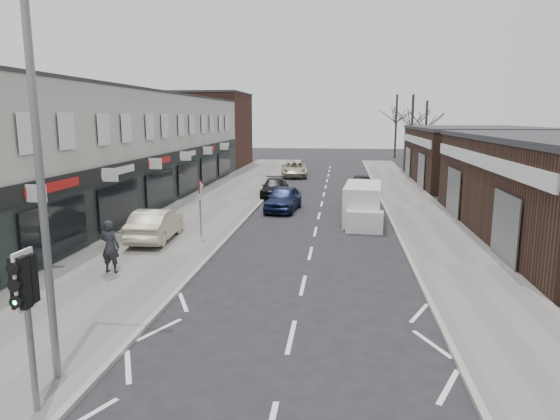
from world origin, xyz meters
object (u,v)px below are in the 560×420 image
(parked_car_right_a, at_px, (357,196))
(warning_sign, at_px, (201,191))
(pedestrian, at_px, (110,247))
(traffic_light, at_px, (25,294))
(parked_car_left_b, at_px, (275,188))
(white_van, at_px, (363,205))
(sedan_on_pavement, at_px, (156,224))
(street_lamp, at_px, (47,165))
(parked_car_left_c, at_px, (294,169))
(parked_car_right_b, at_px, (362,183))
(parked_car_left_a, at_px, (283,199))

(parked_car_right_a, bearing_deg, warning_sign, 49.91)
(pedestrian, bearing_deg, traffic_light, 112.25)
(pedestrian, height_order, parked_car_left_b, pedestrian)
(white_van, relative_size, pedestrian, 2.83)
(warning_sign, xyz_separation_m, white_van, (7.53, 4.47, -1.24))
(white_van, xyz_separation_m, parked_car_right_a, (-0.17, 4.79, -0.26))
(traffic_light, height_order, warning_sign, traffic_light)
(parked_car_left_b, bearing_deg, sedan_on_pavement, -107.86)
(street_lamp, relative_size, pedestrian, 4.24)
(parked_car_left_c, distance_m, parked_car_right_b, 10.63)
(parked_car_left_b, height_order, parked_car_right_b, parked_car_right_b)
(sedan_on_pavement, distance_m, parked_car_left_b, 13.97)
(pedestrian, height_order, parked_car_right_a, pedestrian)
(traffic_light, height_order, parked_car_left_b, traffic_light)
(sedan_on_pavement, bearing_deg, white_van, -153.36)
(warning_sign, bearing_deg, parked_car_right_a, 51.54)
(sedan_on_pavement, relative_size, pedestrian, 2.28)
(parked_car_right_a, bearing_deg, parked_car_right_b, -96.60)
(traffic_light, height_order, parked_car_left_a, traffic_light)
(parked_car_left_b, bearing_deg, pedestrian, -103.61)
(parked_car_right_b, bearing_deg, traffic_light, 72.80)
(sedan_on_pavement, bearing_deg, parked_car_left_a, -123.51)
(parked_car_left_c, bearing_deg, traffic_light, -97.66)
(pedestrian, distance_m, parked_car_left_b, 18.61)
(sedan_on_pavement, xyz_separation_m, parked_car_left_b, (3.57, 13.50, -0.19))
(parked_car_left_a, bearing_deg, street_lamp, -91.15)
(traffic_light, bearing_deg, parked_car_left_c, 88.13)
(warning_sign, relative_size, parked_car_left_c, 0.53)
(traffic_light, bearing_deg, parked_car_right_b, 76.45)
(parked_car_right_a, relative_size, parked_car_right_b, 1.07)
(warning_sign, relative_size, parked_car_right_b, 0.68)
(warning_sign, bearing_deg, street_lamp, -87.16)
(parked_car_left_b, distance_m, parked_car_right_b, 6.93)
(white_van, xyz_separation_m, parked_car_left_a, (-4.57, 2.86, -0.23))
(parked_car_left_b, relative_size, parked_car_right_a, 1.05)
(parked_car_left_a, bearing_deg, traffic_light, -90.45)
(street_lamp, distance_m, white_van, 18.95)
(white_van, bearing_deg, warning_sign, -144.71)
(pedestrian, xyz_separation_m, parked_car_left_c, (3.67, 30.31, -0.36))
(street_lamp, relative_size, parked_car_right_a, 1.89)
(parked_car_left_c, bearing_deg, parked_car_right_a, -76.48)
(warning_sign, bearing_deg, sedan_on_pavement, -150.99)
(traffic_light, bearing_deg, parked_car_right_a, 74.17)
(street_lamp, bearing_deg, parked_car_left_a, 83.41)
(warning_sign, height_order, parked_car_right_a, warning_sign)
(pedestrian, relative_size, parked_car_left_a, 0.44)
(traffic_light, xyz_separation_m, pedestrian, (-2.41, 8.22, -1.35))
(warning_sign, height_order, parked_car_left_c, warning_sign)
(parked_car_left_c, height_order, parked_car_right_a, parked_car_left_c)
(sedan_on_pavement, bearing_deg, parked_car_left_b, -108.55)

